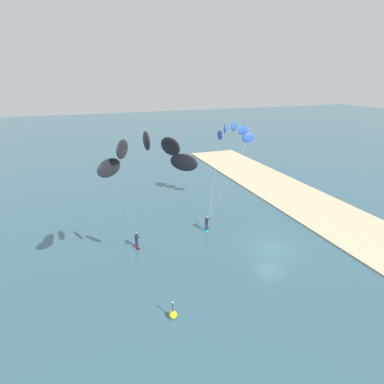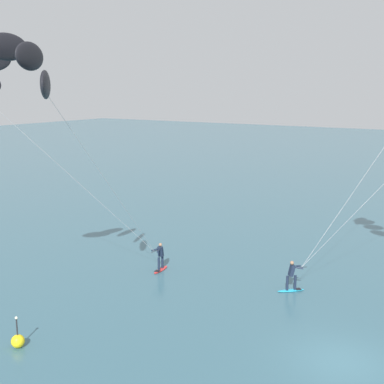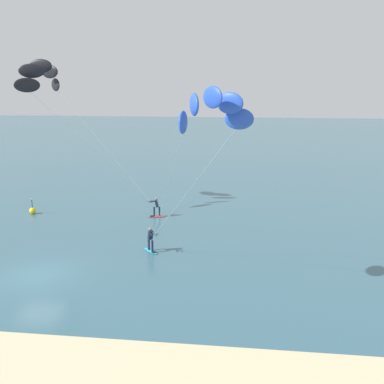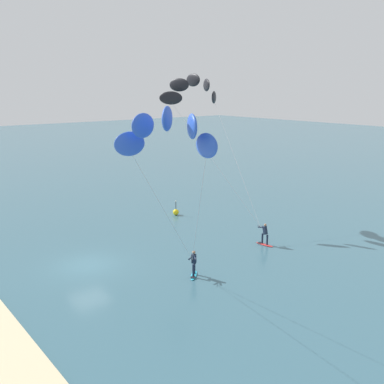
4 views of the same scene
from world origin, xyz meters
The scene contains 3 objects.
ground_plane centered at (0.00, 0.00, 0.00)m, with size 240.00×240.00×0.00m, color #386070.
kitesurfer_mid_water centered at (-4.41, 12.80, 11.06)m, with size 11.30×6.19×12.77m.
marker_buoy centered at (-6.02, 11.80, 0.30)m, with size 0.56×0.56×1.38m.
Camera 2 is at (-18.91, -4.89, 10.62)m, focal length 48.37 mm.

